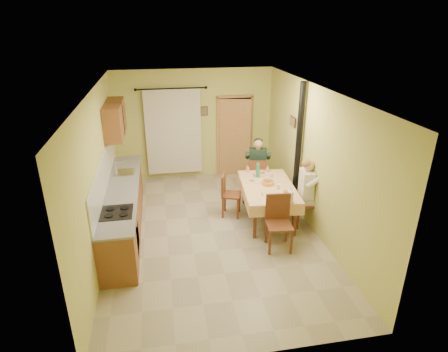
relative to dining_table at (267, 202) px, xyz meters
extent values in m
cube|color=tan|center=(-1.22, -0.35, -0.38)|extent=(4.00, 6.00, 0.01)
cube|color=#D1D26C|center=(-1.22, 2.65, 1.02)|extent=(4.00, 0.04, 2.80)
cube|color=#D1D26C|center=(-1.22, -3.35, 1.02)|extent=(4.00, 0.04, 2.80)
cube|color=#D1D26C|center=(-3.22, -0.35, 1.02)|extent=(0.04, 6.00, 2.80)
cube|color=#D1D26C|center=(0.78, -0.35, 1.02)|extent=(0.04, 6.00, 2.80)
cube|color=white|center=(-1.22, -0.35, 2.42)|extent=(4.00, 6.00, 0.04)
cube|color=brown|center=(-2.92, 0.05, 0.06)|extent=(0.60, 3.60, 0.88)
cube|color=gray|center=(-2.92, 0.05, 0.52)|extent=(0.64, 3.64, 0.04)
cube|color=white|center=(-3.20, 0.05, 0.85)|extent=(0.02, 3.60, 0.66)
cube|color=silver|center=(-2.92, 0.85, 0.53)|extent=(0.42, 0.42, 0.03)
cube|color=black|center=(-2.92, -0.95, 0.54)|extent=(0.52, 0.56, 0.02)
cube|color=black|center=(-2.62, -0.95, 0.07)|extent=(0.01, 0.55, 0.55)
cube|color=brown|center=(-3.04, 1.35, 1.57)|extent=(0.35, 1.40, 0.70)
cylinder|color=black|center=(-1.77, 2.53, 1.97)|extent=(1.70, 0.04, 0.04)
cube|color=silver|center=(-1.77, 2.55, 0.87)|extent=(1.40, 0.06, 2.20)
cube|color=black|center=(-0.17, 2.63, 0.65)|extent=(0.84, 0.03, 2.06)
cube|color=tan|center=(-0.62, 2.62, 0.65)|extent=(0.06, 0.06, 2.12)
cube|color=tan|center=(0.28, 2.62, 0.65)|extent=(0.06, 0.06, 2.12)
cube|color=tan|center=(-0.17, 2.62, 1.71)|extent=(0.96, 0.06, 0.06)
cube|color=tan|center=(-0.17, 2.53, 0.64)|extent=(0.81, 0.20, 2.04)
cube|color=#EEBA7B|center=(0.00, 0.00, 0.36)|extent=(1.18, 1.81, 0.04)
cube|color=#EEBA7B|center=(-0.07, -0.86, 0.25)|extent=(1.03, 0.10, 0.22)
cube|color=#EEBA7B|center=(0.07, 0.86, 0.25)|extent=(1.03, 0.10, 0.22)
cube|color=#EEBA7B|center=(-0.51, 0.04, 0.25)|extent=(0.16, 1.72, 0.22)
cube|color=#EEBA7B|center=(0.51, -0.04, 0.25)|extent=(0.16, 1.72, 0.22)
cylinder|color=white|center=(0.06, 0.62, 0.39)|extent=(0.25, 0.25, 0.02)
ellipsoid|color=#CC7233|center=(0.06, 0.62, 0.41)|extent=(0.12, 0.12, 0.05)
cylinder|color=white|center=(-0.05, -0.59, 0.39)|extent=(0.25, 0.25, 0.02)
ellipsoid|color=#CC7233|center=(-0.05, -0.59, 0.41)|extent=(0.12, 0.12, 0.05)
cylinder|color=white|center=(0.24, -0.40, 0.39)|extent=(0.25, 0.25, 0.02)
ellipsoid|color=#CC7233|center=(0.24, -0.40, 0.41)|extent=(0.12, 0.12, 0.05)
cylinder|color=white|center=(-0.29, 0.24, 0.39)|extent=(0.25, 0.25, 0.02)
ellipsoid|color=#CC7233|center=(-0.29, 0.24, 0.41)|extent=(0.12, 0.12, 0.05)
cylinder|color=#FD9F44|center=(0.00, 0.05, 0.42)|extent=(0.26, 0.26, 0.08)
cylinder|color=white|center=(-0.05, -0.55, 0.39)|extent=(0.28, 0.28, 0.02)
cube|color=tan|center=(-0.06, -0.55, 0.41)|extent=(0.06, 0.07, 0.03)
cube|color=tan|center=(-0.09, -0.50, 0.41)|extent=(0.06, 0.04, 0.03)
cube|color=tan|center=(-0.05, -0.54, 0.41)|extent=(0.07, 0.07, 0.03)
cube|color=tan|center=(-0.05, -0.55, 0.41)|extent=(0.07, 0.06, 0.03)
cylinder|color=silver|center=(0.15, -0.19, 0.43)|extent=(0.07, 0.07, 0.10)
cylinder|color=silver|center=(0.17, 0.37, 0.43)|extent=(0.07, 0.07, 0.10)
cylinder|color=white|center=(0.18, -0.82, 0.50)|extent=(0.11, 0.11, 0.22)
cylinder|color=silver|center=(0.18, -0.82, 0.53)|extent=(0.02, 0.02, 0.30)
cube|color=brown|center=(0.06, 1.08, 0.10)|extent=(0.50, 0.50, 0.04)
cube|color=brown|center=(0.02, 0.90, 0.36)|extent=(0.41, 0.14, 0.47)
cube|color=brown|center=(-0.11, -1.12, 0.10)|extent=(0.49, 0.49, 0.04)
cube|color=brown|center=(-0.09, -0.91, 0.38)|extent=(0.45, 0.09, 0.51)
cube|color=brown|center=(0.70, -0.36, 0.10)|extent=(0.49, 0.49, 0.04)
cube|color=brown|center=(0.90, -0.39, 0.37)|extent=(0.09, 0.44, 0.50)
cube|color=brown|center=(-0.71, 0.27, 0.10)|extent=(0.48, 0.48, 0.04)
cube|color=brown|center=(-0.87, 0.33, 0.33)|extent=(0.16, 0.37, 0.43)
cube|color=#192D23|center=(0.04, 0.98, 0.18)|extent=(0.45, 0.48, 0.16)
cube|color=#192D23|center=(0.07, 1.11, 0.53)|extent=(0.44, 0.31, 0.54)
sphere|color=tan|center=(0.07, 1.10, 0.92)|extent=(0.21, 0.21, 0.21)
ellipsoid|color=black|center=(0.08, 1.14, 0.96)|extent=(0.21, 0.21, 0.16)
cube|color=silver|center=(0.80, -0.37, 0.18)|extent=(0.44, 0.40, 0.16)
cube|color=silver|center=(0.67, -0.36, 0.53)|extent=(0.26, 0.42, 0.54)
sphere|color=tan|center=(0.68, -0.36, 0.92)|extent=(0.21, 0.21, 0.21)
ellipsoid|color=olive|center=(0.64, -0.36, 0.96)|extent=(0.21, 0.21, 0.16)
cylinder|color=black|center=(0.68, 0.25, 1.02)|extent=(0.12, 0.12, 2.80)
cylinder|color=black|center=(0.68, 0.25, -0.23)|extent=(0.24, 0.24, 0.30)
cube|color=black|center=(-0.97, 2.62, 1.37)|extent=(0.19, 0.03, 0.23)
cube|color=brown|center=(0.75, 0.85, 1.47)|extent=(0.03, 0.31, 0.21)
camera|label=1|loc=(-2.12, -6.71, 3.54)|focal=30.00mm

